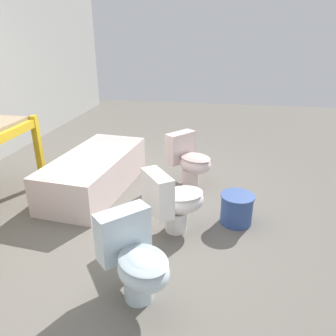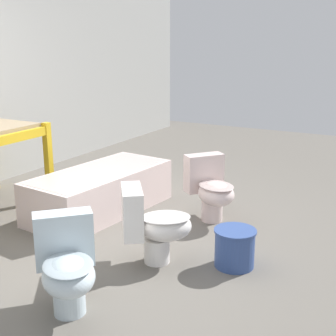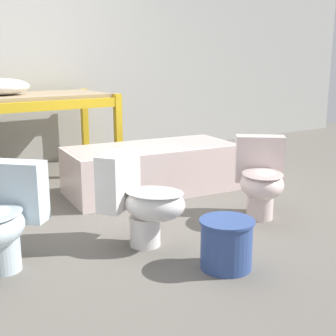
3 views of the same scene
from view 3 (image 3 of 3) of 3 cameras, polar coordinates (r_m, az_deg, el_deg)
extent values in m
plane|color=#666059|center=(3.90, -9.11, -5.32)|extent=(12.00, 12.00, 0.00)
cube|color=#ADADA8|center=(5.65, -18.65, 16.42)|extent=(10.80, 0.08, 3.20)
cube|color=gold|center=(4.93, -6.08, 3.95)|extent=(0.07, 0.07, 0.87)
cube|color=gold|center=(5.72, -10.10, 5.13)|extent=(0.07, 0.07, 0.87)
cube|color=gold|center=(4.55, -16.38, 7.18)|extent=(1.80, 0.06, 0.09)
cube|color=gold|center=(5.40, -19.14, 7.89)|extent=(1.80, 0.06, 0.09)
cube|color=#998466|center=(4.97, -17.93, 8.29)|extent=(1.73, 0.81, 0.04)
ellipsoid|color=white|center=(4.92, -19.80, 9.29)|extent=(0.57, 0.39, 0.17)
cube|color=silver|center=(4.37, -2.01, -0.12)|extent=(1.62, 0.85, 0.43)
cube|color=beige|center=(4.34, -2.02, 1.55)|extent=(1.54, 0.76, 0.18)
cylinder|color=white|center=(3.18, -2.82, -7.66)|extent=(0.21, 0.21, 0.20)
ellipsoid|color=white|center=(3.08, -1.63, -4.42)|extent=(0.51, 0.53, 0.23)
ellipsoid|color=beige|center=(3.06, -1.64, -3.01)|extent=(0.48, 0.50, 0.03)
cube|color=white|center=(3.15, -6.06, -1.46)|extent=(0.40, 0.35, 0.37)
cylinder|color=silver|center=(3.75, 11.13, -4.54)|extent=(0.21, 0.21, 0.20)
ellipsoid|color=silver|center=(3.63, 11.38, -1.93)|extent=(0.51, 0.53, 0.23)
ellipsoid|color=#BBA7A3|center=(3.61, 11.44, -0.72)|extent=(0.49, 0.50, 0.03)
cube|color=silver|center=(3.85, 11.10, 1.12)|extent=(0.39, 0.36, 0.37)
cylinder|color=silver|center=(2.98, -19.46, -9.89)|extent=(0.21, 0.21, 0.20)
cube|color=silver|center=(3.03, -18.17, -2.68)|extent=(0.38, 0.38, 0.37)
cylinder|color=#334C8C|center=(2.85, 7.13, -9.18)|extent=(0.31, 0.31, 0.30)
cylinder|color=#334C8C|center=(2.80, 7.21, -6.46)|extent=(0.33, 0.33, 0.02)
camera|label=1|loc=(2.52, -64.33, 18.21)|focal=35.00mm
camera|label=2|loc=(1.75, -96.87, 14.38)|focal=50.00mm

